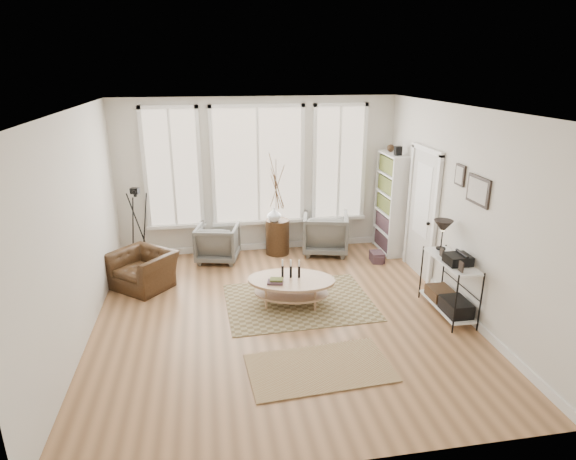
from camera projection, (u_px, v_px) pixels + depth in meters
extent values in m
plane|color=#A5754B|center=(281.00, 316.00, 6.90)|extent=(5.50, 5.50, 0.00)
plane|color=white|center=(280.00, 109.00, 5.96)|extent=(5.50, 5.50, 0.00)
cube|color=silver|center=(258.00, 176.00, 8.99)|extent=(5.20, 0.04, 2.90)
cube|color=silver|center=(334.00, 323.00, 3.87)|extent=(5.20, 0.04, 2.90)
cube|color=silver|center=(76.00, 231.00, 6.02)|extent=(0.04, 5.50, 2.90)
cube|color=silver|center=(461.00, 211.00, 6.85)|extent=(0.04, 5.50, 2.90)
cube|color=white|center=(260.00, 246.00, 9.44)|extent=(5.10, 0.04, 0.12)
cube|color=white|center=(449.00, 299.00, 7.29)|extent=(0.03, 5.40, 0.12)
cube|color=tan|center=(258.00, 166.00, 8.91)|extent=(1.60, 0.03, 2.10)
cube|color=tan|center=(173.00, 169.00, 8.66)|extent=(0.90, 0.03, 2.10)
cube|color=tan|center=(339.00, 163.00, 9.16)|extent=(0.90, 0.03, 2.10)
cube|color=white|center=(258.00, 166.00, 8.89)|extent=(1.74, 0.06, 2.24)
cube|color=white|center=(172.00, 169.00, 8.65)|extent=(1.04, 0.06, 2.24)
cube|color=white|center=(339.00, 163.00, 9.14)|extent=(1.04, 0.06, 2.24)
cube|color=white|center=(259.00, 222.00, 9.22)|extent=(4.10, 0.12, 0.06)
cube|color=silver|center=(422.00, 215.00, 8.04)|extent=(0.04, 0.88, 2.10)
cube|color=white|center=(422.00, 200.00, 7.96)|extent=(0.01, 0.55, 1.20)
cube|color=white|center=(435.00, 224.00, 7.58)|extent=(0.06, 0.08, 2.18)
cube|color=white|center=(409.00, 207.00, 8.50)|extent=(0.06, 0.08, 2.18)
cube|color=white|center=(427.00, 150.00, 7.69)|extent=(0.06, 1.06, 0.08)
sphere|color=black|center=(428.00, 224.00, 7.75)|extent=(0.06, 0.06, 0.06)
cube|color=white|center=(398.00, 210.00, 8.67)|extent=(0.30, 0.03, 1.90)
cube|color=white|center=(382.00, 198.00, 9.44)|extent=(0.30, 0.03, 1.90)
cube|color=white|center=(398.00, 203.00, 9.08)|extent=(0.02, 0.85, 1.90)
cube|color=white|center=(390.00, 204.00, 9.06)|extent=(0.30, 0.81, 1.90)
cube|color=brown|center=(390.00, 204.00, 9.06)|extent=(0.24, 0.75, 1.76)
cube|color=black|center=(398.00, 151.00, 8.54)|extent=(0.12, 0.10, 0.16)
sphere|color=#3B2615|center=(391.00, 148.00, 8.86)|extent=(0.14, 0.14, 0.14)
cube|color=white|center=(447.00, 306.00, 6.96)|extent=(0.37, 1.07, 0.03)
cube|color=white|center=(452.00, 261.00, 6.74)|extent=(0.37, 1.07, 0.02)
cylinder|color=black|center=(456.00, 305.00, 6.34)|extent=(0.02, 0.02, 0.85)
cylinder|color=black|center=(481.00, 302.00, 6.40)|extent=(0.02, 0.02, 0.85)
cylinder|color=black|center=(421.00, 272.00, 7.33)|extent=(0.02, 0.02, 0.85)
cylinder|color=black|center=(443.00, 271.00, 7.39)|extent=(0.02, 0.02, 0.85)
cylinder|color=black|center=(441.00, 248.00, 7.04)|extent=(0.14, 0.14, 0.02)
cylinder|color=black|center=(442.00, 239.00, 7.00)|extent=(0.02, 0.02, 0.30)
cone|color=black|center=(443.00, 226.00, 6.93)|extent=(0.28, 0.28, 0.18)
cube|color=black|center=(458.00, 259.00, 6.57)|extent=(0.32, 0.30, 0.13)
cube|color=black|center=(456.00, 307.00, 6.69)|extent=(0.32, 0.45, 0.20)
cube|color=#3B2615|center=(440.00, 293.00, 7.14)|extent=(0.32, 0.40, 0.16)
cube|color=black|center=(461.00, 267.00, 6.30)|extent=(0.02, 0.10, 0.14)
cube|color=black|center=(442.00, 253.00, 6.80)|extent=(0.02, 0.10, 0.12)
cube|color=black|center=(478.00, 191.00, 6.34)|extent=(0.03, 0.52, 0.38)
cube|color=silver|center=(477.00, 191.00, 6.34)|extent=(0.01, 0.44, 0.30)
cube|color=black|center=(460.00, 175.00, 6.77)|extent=(0.03, 0.24, 0.30)
cube|color=silver|center=(459.00, 175.00, 6.77)|extent=(0.01, 0.18, 0.24)
cube|color=brown|center=(299.00, 302.00, 7.32)|extent=(2.23, 1.70, 0.01)
cube|color=brown|center=(320.00, 368.00, 5.71)|extent=(1.75, 1.04, 0.01)
ellipsoid|color=tan|center=(291.00, 293.00, 7.21)|extent=(1.24, 0.93, 0.03)
ellipsoid|color=tan|center=(291.00, 280.00, 7.15)|extent=(1.45, 1.09, 0.04)
cylinder|color=tan|center=(269.00, 301.00, 6.96)|extent=(0.04, 0.04, 0.37)
cylinder|color=tan|center=(318.00, 297.00, 7.08)|extent=(0.04, 0.04, 0.37)
cylinder|color=tan|center=(266.00, 289.00, 7.35)|extent=(0.04, 0.04, 0.37)
cylinder|color=tan|center=(312.00, 285.00, 7.46)|extent=(0.04, 0.04, 0.37)
cylinder|color=black|center=(283.00, 272.00, 7.14)|extent=(0.04, 0.04, 0.18)
cylinder|color=black|center=(291.00, 272.00, 7.16)|extent=(0.04, 0.04, 0.18)
cylinder|color=black|center=(299.00, 271.00, 7.18)|extent=(0.04, 0.04, 0.18)
cube|color=#254723|center=(276.00, 281.00, 7.00)|extent=(0.23, 0.16, 0.06)
imported|color=slate|center=(218.00, 243.00, 8.80)|extent=(0.88, 0.90, 0.69)
imported|color=slate|center=(325.00, 233.00, 9.16)|extent=(1.01, 1.03, 0.78)
cylinder|color=#3B2615|center=(277.00, 237.00, 9.13)|extent=(0.45, 0.45, 0.67)
imported|color=silver|center=(274.00, 214.00, 8.90)|extent=(0.32, 0.32, 0.27)
imported|color=#3B2615|center=(143.00, 270.00, 7.75)|extent=(1.21, 1.20, 0.59)
cylinder|color=black|center=(135.00, 195.00, 8.24)|extent=(0.06, 0.06, 0.06)
cube|color=black|center=(135.00, 191.00, 8.22)|extent=(0.17, 0.14, 0.10)
cylinder|color=black|center=(134.00, 192.00, 8.15)|extent=(0.06, 0.08, 0.06)
cube|color=brown|center=(377.00, 257.00, 8.81)|extent=(0.24, 0.30, 0.18)
cube|color=brown|center=(378.00, 259.00, 8.77)|extent=(0.24, 0.27, 0.15)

